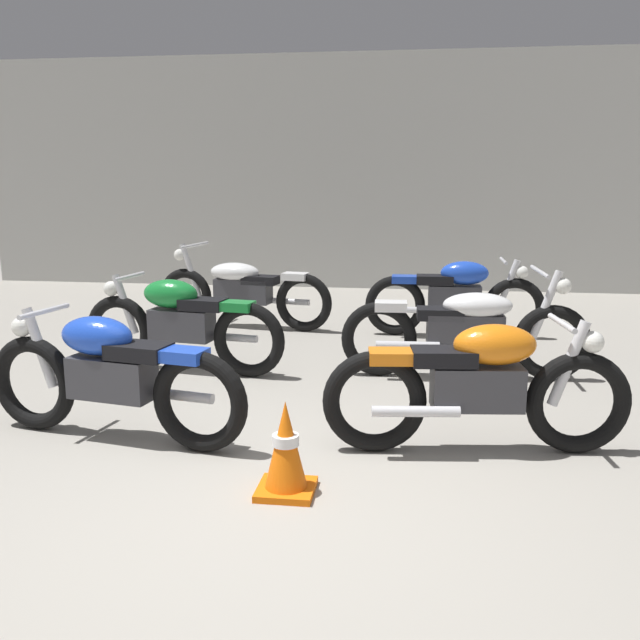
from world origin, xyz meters
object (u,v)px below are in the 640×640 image
(motorcycle_left_row_1, at_px, (181,322))
(motorcycle_left_row_0, at_px, (111,374))
(motorcycle_right_row_1, at_px, (467,328))
(motorcycle_left_row_2, at_px, (242,289))
(traffic_cone, at_px, (286,449))
(motorcycle_right_row_2, at_px, (455,296))
(motorcycle_right_row_0, at_px, (479,384))

(motorcycle_left_row_1, bearing_deg, motorcycle_left_row_0, -86.64)
(motorcycle_left_row_0, bearing_deg, motorcycle_right_row_1, 36.75)
(motorcycle_left_row_2, relative_size, traffic_cone, 4.00)
(motorcycle_left_row_1, xyz_separation_m, traffic_cone, (1.41, -2.35, -0.20))
(motorcycle_right_row_2, bearing_deg, motorcycle_right_row_0, -90.40)
(motorcycle_left_row_0, bearing_deg, motorcycle_right_row_2, 54.92)
(motorcycle_right_row_0, distance_m, traffic_cone, 1.36)
(motorcycle_right_row_2, bearing_deg, motorcycle_left_row_2, 176.29)
(motorcycle_right_row_0, xyz_separation_m, traffic_cone, (-1.11, -0.76, -0.20))
(motorcycle_left_row_1, distance_m, motorcycle_right_row_1, 2.56)
(motorcycle_right_row_2, bearing_deg, motorcycle_left_row_1, -145.10)
(motorcycle_left_row_0, height_order, motorcycle_right_row_0, same)
(motorcycle_right_row_0, bearing_deg, traffic_cone, -145.64)
(motorcycle_right_row_0, height_order, motorcycle_right_row_1, motorcycle_right_row_1)
(motorcycle_left_row_1, relative_size, motorcycle_right_row_2, 1.00)
(motorcycle_right_row_1, relative_size, traffic_cone, 4.02)
(motorcycle_left_row_1, xyz_separation_m, motorcycle_right_row_0, (2.52, -1.59, 0.00))
(motorcycle_left_row_0, xyz_separation_m, motorcycle_left_row_2, (-0.02, 3.63, -0.01))
(motorcycle_right_row_2, relative_size, traffic_cone, 3.65)
(motorcycle_left_row_0, bearing_deg, motorcycle_right_row_0, 2.59)
(motorcycle_right_row_0, height_order, traffic_cone, motorcycle_right_row_0)
(motorcycle_right_row_2, height_order, traffic_cone, motorcycle_right_row_2)
(motorcycle_right_row_1, bearing_deg, motorcycle_right_row_2, 90.49)
(motorcycle_right_row_0, bearing_deg, motorcycle_right_row_1, 88.75)
(motorcycle_right_row_1, bearing_deg, motorcycle_right_row_0, -91.25)
(motorcycle_left_row_0, distance_m, motorcycle_right_row_1, 3.06)
(motorcycle_right_row_2, xyz_separation_m, traffic_cone, (-1.13, -4.12, -0.20))
(motorcycle_left_row_0, distance_m, motorcycle_left_row_1, 1.70)
(motorcycle_left_row_1, distance_m, motorcycle_left_row_2, 1.93)
(motorcycle_left_row_0, height_order, motorcycle_left_row_1, same)
(motorcycle_left_row_2, xyz_separation_m, motorcycle_right_row_1, (2.47, -1.80, 0.00))
(motorcycle_left_row_2, bearing_deg, motorcycle_left_row_0, -89.73)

